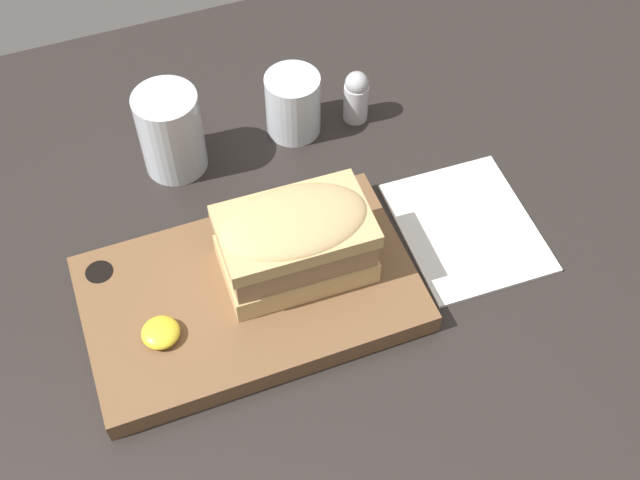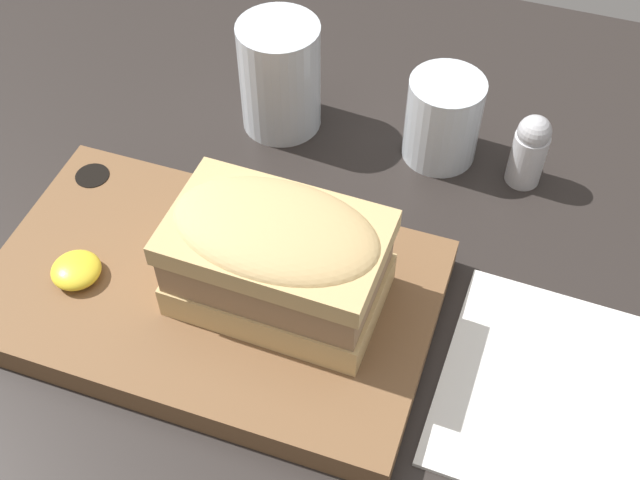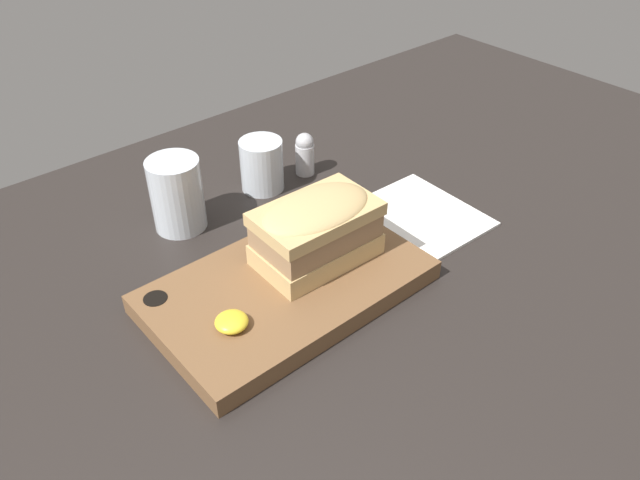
# 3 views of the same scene
# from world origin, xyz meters

# --- Properties ---
(dining_table) EXTENTS (1.80, 0.98, 0.02)m
(dining_table) POSITION_xyz_m (0.00, 0.00, 0.01)
(dining_table) COLOR #282321
(dining_table) RESTS_ON ground
(serving_board) EXTENTS (0.34, 0.21, 0.03)m
(serving_board) POSITION_xyz_m (-0.02, -0.00, 0.03)
(serving_board) COLOR brown
(serving_board) RESTS_ON dining_table
(sandwich) EXTENTS (0.15, 0.10, 0.09)m
(sandwich) POSITION_xyz_m (0.03, 0.01, 0.09)
(sandwich) COLOR tan
(sandwich) RESTS_ON serving_board
(mustard_dollop) EXTENTS (0.04, 0.04, 0.02)m
(mustard_dollop) POSITION_xyz_m (-0.12, -0.03, 0.05)
(mustard_dollop) COLOR yellow
(mustard_dollop) RESTS_ON serving_board
(water_glass) EXTENTS (0.07, 0.07, 0.11)m
(water_glass) POSITION_xyz_m (-0.05, 0.22, 0.07)
(water_glass) COLOR silver
(water_glass) RESTS_ON dining_table
(wine_glass) EXTENTS (0.07, 0.07, 0.08)m
(wine_glass) POSITION_xyz_m (0.10, 0.22, 0.06)
(wine_glass) COLOR silver
(wine_glass) RESTS_ON dining_table
(napkin) EXTENTS (0.15, 0.18, 0.00)m
(napkin) POSITION_xyz_m (0.23, 0.01, 0.02)
(napkin) COLOR white
(napkin) RESTS_ON dining_table
(salt_shaker) EXTENTS (0.03, 0.03, 0.07)m
(salt_shaker) POSITION_xyz_m (0.18, 0.21, 0.06)
(salt_shaker) COLOR silver
(salt_shaker) RESTS_ON dining_table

